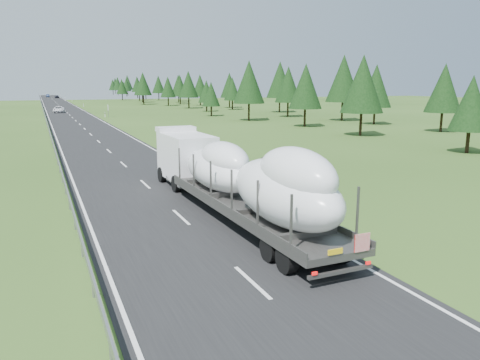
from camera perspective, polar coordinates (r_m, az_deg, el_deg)
name	(u,v)px	position (r m, az deg, el deg)	size (l,w,h in m)	color
ground	(181,217)	(25.00, -7.20, -4.55)	(400.00, 400.00, 0.00)	#2E4D19
road_surface	(67,113)	(123.49, -20.34, 7.71)	(10.00, 400.00, 0.02)	black
guardrail	(43,111)	(123.23, -22.84, 7.79)	(0.10, 400.00, 0.76)	slate
marker_posts	(77,102)	(178.71, -19.26, 8.95)	(0.13, 350.08, 1.00)	silver
highway_sign	(108,109)	(104.16, -15.79, 8.38)	(0.08, 0.90, 2.60)	slate
tree_line_right	(193,84)	(154.09, -5.73, 11.51)	(27.86, 359.86, 12.41)	black
boat_truck	(233,173)	(24.46, -0.89, 0.84)	(3.32, 21.00, 4.50)	white
distant_van	(59,109)	(124.73, -21.21, 8.03)	(2.55, 5.52, 1.53)	white
distant_car_dark	(57,97)	(252.52, -21.42, 9.45)	(1.87, 4.65, 1.58)	black
distant_car_blue	(48,96)	(273.72, -22.38, 9.49)	(1.64, 4.69, 1.55)	#1A2A4A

